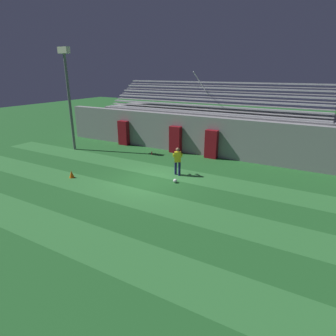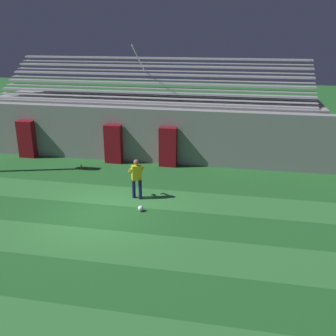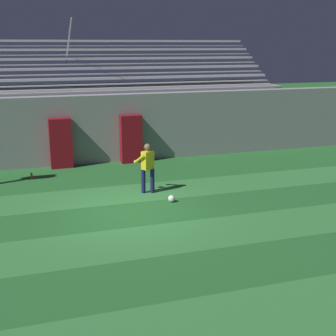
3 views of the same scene
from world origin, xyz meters
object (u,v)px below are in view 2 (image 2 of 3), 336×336
(goalkeeper, at_px, (137,176))
(water_bottle, at_px, (81,167))
(padding_pillar_gate_right, at_px, (168,147))
(soccer_ball, at_px, (141,208))
(padding_pillar_far_left, at_px, (27,139))
(padding_pillar_gate_left, at_px, (113,144))

(goalkeeper, xyz_separation_m, water_bottle, (-3.63, 2.85, -0.83))
(water_bottle, bearing_deg, padding_pillar_gate_right, 18.72)
(soccer_ball, bearing_deg, water_bottle, 135.63)
(padding_pillar_gate_right, bearing_deg, padding_pillar_far_left, 180.00)
(padding_pillar_far_left, height_order, soccer_ball, padding_pillar_far_left)
(goalkeeper, bearing_deg, water_bottle, 141.89)
(padding_pillar_far_left, distance_m, water_bottle, 3.98)
(padding_pillar_far_left, height_order, water_bottle, padding_pillar_far_left)
(soccer_ball, relative_size, water_bottle, 0.92)
(padding_pillar_gate_right, bearing_deg, soccer_ball, -89.91)
(padding_pillar_gate_right, xyz_separation_m, goalkeeper, (-0.45, -4.23, -0.04))
(padding_pillar_far_left, bearing_deg, soccer_ball, -34.89)
(padding_pillar_gate_left, xyz_separation_m, padding_pillar_far_left, (-4.86, 0.00, 0.00))
(padding_pillar_gate_left, distance_m, padding_pillar_gate_right, 2.85)
(padding_pillar_far_left, xyz_separation_m, water_bottle, (3.63, -1.38, -0.87))
(padding_pillar_far_left, height_order, goalkeeper, padding_pillar_far_left)
(soccer_ball, distance_m, water_bottle, 5.72)
(water_bottle, bearing_deg, padding_pillar_gate_left, 48.43)
(padding_pillar_far_left, xyz_separation_m, soccer_ball, (7.72, -5.39, -0.88))
(water_bottle, bearing_deg, soccer_ball, -44.37)
(goalkeeper, height_order, water_bottle, goalkeeper)
(padding_pillar_gate_left, distance_m, padding_pillar_far_left, 4.86)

